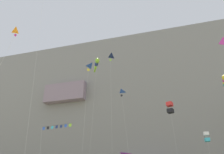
{
  "coord_description": "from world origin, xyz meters",
  "views": [
    {
      "loc": [
        8.08,
        -9.75,
        2.74
      ],
      "look_at": [
        -0.06,
        19.85,
        19.31
      ],
      "focal_mm": 36.98,
      "sensor_mm": 36.0,
      "label": 1
    }
  ],
  "objects_px": {
    "kite_windsock_far_left": "(96,64)",
    "kite_delta_far_right": "(14,44)",
    "kite_delta_mid_left": "(108,62)",
    "kite_delta_front_field": "(85,70)",
    "kite_box_upper_mid": "(170,108)",
    "kite_delta_near_cliff": "(120,99)",
    "kite_box_mid_center": "(207,137)",
    "kite_banner_low_right": "(55,133)"
  },
  "relations": [
    {
      "from": "kite_delta_near_cliff",
      "to": "kite_banner_low_right",
      "type": "height_order",
      "value": "kite_delta_near_cliff"
    },
    {
      "from": "kite_box_mid_center",
      "to": "kite_box_upper_mid",
      "type": "xyz_separation_m",
      "value": [
        -5.13,
        1.3,
        5.97
      ]
    },
    {
      "from": "kite_banner_low_right",
      "to": "kite_delta_front_field",
      "type": "bearing_deg",
      "value": 94.79
    },
    {
      "from": "kite_delta_front_field",
      "to": "kite_delta_far_right",
      "type": "bearing_deg",
      "value": -97.97
    },
    {
      "from": "kite_delta_near_cliff",
      "to": "kite_delta_far_right",
      "type": "relative_size",
      "value": 0.96
    },
    {
      "from": "kite_windsock_far_left",
      "to": "kite_box_upper_mid",
      "type": "bearing_deg",
      "value": 16.34
    },
    {
      "from": "kite_box_mid_center",
      "to": "kite_delta_far_right",
      "type": "bearing_deg",
      "value": -135.3
    },
    {
      "from": "kite_delta_near_cliff",
      "to": "kite_delta_far_right",
      "type": "xyz_separation_m",
      "value": [
        -8.37,
        -18.7,
        0.27
      ]
    },
    {
      "from": "kite_delta_front_field",
      "to": "kite_box_mid_center",
      "type": "height_order",
      "value": "kite_delta_front_field"
    },
    {
      "from": "kite_delta_front_field",
      "to": "kite_delta_far_right",
      "type": "relative_size",
      "value": 1.21
    },
    {
      "from": "kite_box_upper_mid",
      "to": "kite_banner_low_right",
      "type": "xyz_separation_m",
      "value": [
        -13.54,
        -16.48,
        -7.85
      ]
    },
    {
      "from": "kite_delta_near_cliff",
      "to": "kite_delta_front_field",
      "type": "distance_m",
      "value": 8.47
    },
    {
      "from": "kite_windsock_far_left",
      "to": "kite_delta_far_right",
      "type": "xyz_separation_m",
      "value": [
        -3.54,
        -19.04,
        -7.92
      ]
    },
    {
      "from": "kite_delta_far_right",
      "to": "kite_box_mid_center",
      "type": "bearing_deg",
      "value": 44.7
    },
    {
      "from": "kite_delta_far_right",
      "to": "kite_box_upper_mid",
      "type": "distance_m",
      "value": 28.38
    },
    {
      "from": "kite_delta_mid_left",
      "to": "kite_banner_low_right",
      "type": "xyz_separation_m",
      "value": [
        -1.98,
        -15.5,
        -19.01
      ]
    },
    {
      "from": "kite_windsock_far_left",
      "to": "kite_delta_mid_left",
      "type": "relative_size",
      "value": 0.93
    },
    {
      "from": "kite_windsock_far_left",
      "to": "kite_delta_near_cliff",
      "type": "relative_size",
      "value": 1.41
    },
    {
      "from": "kite_delta_front_field",
      "to": "kite_box_mid_center",
      "type": "xyz_separation_m",
      "value": [
        19.52,
        5.07,
        -12.49
      ]
    },
    {
      "from": "kite_delta_far_right",
      "to": "kite_delta_mid_left",
      "type": "bearing_deg",
      "value": 76.79
    },
    {
      "from": "kite_delta_front_field",
      "to": "kite_windsock_far_left",
      "type": "bearing_deg",
      "value": 64.0
    },
    {
      "from": "kite_box_upper_mid",
      "to": "kite_banner_low_right",
      "type": "distance_m",
      "value": 22.73
    },
    {
      "from": "kite_windsock_far_left",
      "to": "kite_banner_low_right",
      "type": "xyz_separation_m",
      "value": [
        -0.37,
        -12.62,
        -17.04
      ]
    },
    {
      "from": "kite_windsock_far_left",
      "to": "kite_box_upper_mid",
      "type": "relative_size",
      "value": 1.46
    },
    {
      "from": "kite_windsock_far_left",
      "to": "kite_banner_low_right",
      "type": "relative_size",
      "value": 2.53
    },
    {
      "from": "kite_delta_near_cliff",
      "to": "kite_box_mid_center",
      "type": "relative_size",
      "value": 1.55
    },
    {
      "from": "kite_delta_near_cliff",
      "to": "kite_delta_mid_left",
      "type": "xyz_separation_m",
      "value": [
        -3.23,
        3.22,
        10.15
      ]
    },
    {
      "from": "kite_box_mid_center",
      "to": "kite_banner_low_right",
      "type": "relative_size",
      "value": 1.16
    },
    {
      "from": "kite_delta_mid_left",
      "to": "kite_banner_low_right",
      "type": "height_order",
      "value": "kite_delta_mid_left"
    },
    {
      "from": "kite_delta_far_right",
      "to": "kite_delta_front_field",
      "type": "bearing_deg",
      "value": 82.03
    },
    {
      "from": "kite_delta_far_right",
      "to": "kite_banner_low_right",
      "type": "bearing_deg",
      "value": 63.77
    },
    {
      "from": "kite_windsock_far_left",
      "to": "kite_box_upper_mid",
      "type": "xyz_separation_m",
      "value": [
        13.17,
        3.86,
        -9.2
      ]
    },
    {
      "from": "kite_windsock_far_left",
      "to": "kite_delta_far_right",
      "type": "height_order",
      "value": "kite_windsock_far_left"
    },
    {
      "from": "kite_delta_near_cliff",
      "to": "kite_banner_low_right",
      "type": "relative_size",
      "value": 1.8
    },
    {
      "from": "kite_windsock_far_left",
      "to": "kite_banner_low_right",
      "type": "distance_m",
      "value": 21.21
    },
    {
      "from": "kite_delta_front_field",
      "to": "kite_banner_low_right",
      "type": "height_order",
      "value": "kite_delta_front_field"
    },
    {
      "from": "kite_windsock_far_left",
      "to": "kite_delta_mid_left",
      "type": "xyz_separation_m",
      "value": [
        1.61,
        2.88,
        1.96
      ]
    },
    {
      "from": "kite_box_mid_center",
      "to": "kite_delta_far_right",
      "type": "relative_size",
      "value": 0.62
    },
    {
      "from": "kite_delta_front_field",
      "to": "kite_box_mid_center",
      "type": "relative_size",
      "value": 1.97
    },
    {
      "from": "kite_delta_front_field",
      "to": "kite_delta_far_right",
      "type": "distance_m",
      "value": 17.5
    },
    {
      "from": "kite_box_upper_mid",
      "to": "kite_delta_front_field",
      "type": "bearing_deg",
      "value": -156.13
    },
    {
      "from": "kite_delta_near_cliff",
      "to": "kite_box_upper_mid",
      "type": "bearing_deg",
      "value": 26.75
    }
  ]
}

